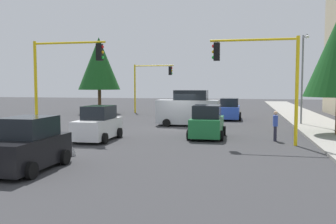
% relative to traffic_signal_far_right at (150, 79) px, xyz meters
% --- Properties ---
extents(ground_plane, '(120.00, 120.00, 0.00)m').
position_rel_traffic_signal_far_right_xyz_m(ground_plane, '(14.00, 5.67, -3.91)').
color(ground_plane, '#353538').
extents(sidewalk_kerb, '(80.00, 4.00, 0.15)m').
position_rel_traffic_signal_far_right_xyz_m(sidewalk_kerb, '(9.00, 16.17, -3.84)').
color(sidewalk_kerb, gray).
rests_on(sidewalk_kerb, ground).
extents(lane_arrow_near, '(2.40, 1.10, 1.10)m').
position_rel_traffic_signal_far_right_xyz_m(lane_arrow_near, '(25.51, 2.67, -3.90)').
color(lane_arrow_near, silver).
rests_on(lane_arrow_near, ground).
extents(traffic_signal_far_right, '(0.36, 4.59, 5.51)m').
position_rel_traffic_signal_far_right_xyz_m(traffic_signal_far_right, '(0.00, 0.00, 0.00)').
color(traffic_signal_far_right, yellow).
rests_on(traffic_signal_far_right, ground).
extents(traffic_signal_near_left, '(0.36, 4.59, 5.68)m').
position_rel_traffic_signal_far_right_xyz_m(traffic_signal_near_left, '(20.00, 11.37, 0.11)').
color(traffic_signal_near_left, yellow).
rests_on(traffic_signal_near_left, ground).
extents(traffic_signal_near_right, '(0.36, 4.59, 5.78)m').
position_rel_traffic_signal_far_right_xyz_m(traffic_signal_near_right, '(20.00, -0.04, 0.18)').
color(traffic_signal_near_right, yellow).
rests_on(traffic_signal_near_right, ground).
extents(street_lamp_curbside, '(2.15, 0.28, 7.00)m').
position_rel_traffic_signal_far_right_xyz_m(street_lamp_curbside, '(10.39, 14.87, 0.44)').
color(street_lamp_curbside, slate).
rests_on(street_lamp_curbside, ground).
extents(tree_opposite_side, '(4.61, 4.61, 8.44)m').
position_rel_traffic_signal_far_right_xyz_m(tree_opposite_side, '(2.00, -5.33, 1.64)').
color(tree_opposite_side, brown).
rests_on(tree_opposite_side, ground).
extents(delivery_van_silver, '(2.22, 4.80, 2.77)m').
position_rel_traffic_signal_far_right_xyz_m(delivery_van_silver, '(12.00, 6.26, -2.63)').
color(delivery_van_silver, '#B2B5BA').
rests_on(delivery_van_silver, ground).
extents(car_blue, '(4.12, 2.10, 1.98)m').
position_rel_traffic_signal_far_right_xyz_m(car_blue, '(6.05, 9.17, -3.01)').
color(car_blue, blue).
rests_on(car_blue, ground).
extents(car_black, '(3.71, 2.07, 1.98)m').
position_rel_traffic_signal_far_right_xyz_m(car_black, '(27.81, 2.68, -3.01)').
color(car_black, black).
rests_on(car_black, ground).
extents(car_green, '(3.62, 2.08, 1.98)m').
position_rel_traffic_signal_far_right_xyz_m(car_green, '(18.18, 8.36, -3.01)').
color(car_green, '#1E7238').
rests_on(car_green, ground).
extents(car_white, '(3.76, 1.96, 1.98)m').
position_rel_traffic_signal_far_right_xyz_m(car_white, '(20.39, 2.33, -3.01)').
color(car_white, white).
rests_on(car_white, ground).
extents(pedestrian_crossing, '(0.40, 0.24, 1.70)m').
position_rel_traffic_signal_far_right_xyz_m(pedestrian_crossing, '(18.64, 12.25, -3.00)').
color(pedestrian_crossing, '#262638').
rests_on(pedestrian_crossing, ground).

